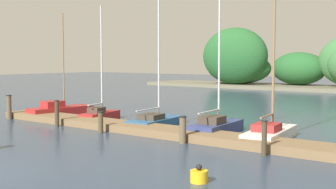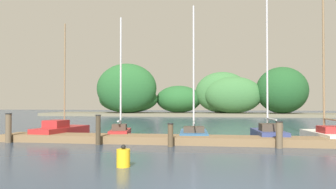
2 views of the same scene
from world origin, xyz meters
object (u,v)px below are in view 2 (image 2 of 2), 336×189
Objects in this scene: sailboat_2 at (194,133)px; sailboat_4 at (326,133)px; mooring_piling_1 at (98,130)px; channel_buoy_1 at (123,158)px; mooring_piling_0 at (8,128)px; sailboat_1 at (120,131)px; mooring_piling_3 at (279,135)px; sailboat_3 at (268,133)px; sailboat_0 at (62,131)px; mooring_piling_2 at (171,135)px.

sailboat_2 is 0.84× the size of sailboat_4.
mooring_piling_1 is 2.03× the size of channel_buoy_1.
sailboat_4 is 11.28m from channel_buoy_1.
mooring_piling_0 is at bearing 93.64° from sailboat_4.
mooring_piling_3 is (7.73, -2.84, 0.18)m from sailboat_1.
sailboat_3 is 5.78× the size of mooring_piling_1.
sailboat_0 is 11.20m from mooring_piling_3.
mooring_piling_2 is 5.14m from channel_buoy_1.
mooring_piling_0 is 1.24× the size of mooring_piling_3.
mooring_piling_1 is (-10.40, -3.06, 0.28)m from sailboat_4.
mooring_piling_1 is 1.20× the size of mooring_piling_3.
sailboat_1 reaches higher than mooring_piling_2.
sailboat_4 reaches higher than mooring_piling_1.
mooring_piling_0 is 1.03× the size of mooring_piling_1.
sailboat_1 is 7.59m from sailboat_3.
sailboat_4 reaches higher than mooring_piling_0.
sailboat_1 is 10.28m from sailboat_4.
mooring_piling_1 reaches higher than mooring_piling_3.
sailboat_1 is at bearing 88.19° from sailboat_2.
mooring_piling_3 is (7.85, 0.14, -0.11)m from mooring_piling_1.
channel_buoy_1 is at bearing 129.62° from sailboat_4.
sailboat_3 is at bearing 13.53° from mooring_piling_0.
sailboat_0 is at bearing 137.74° from mooring_piling_1.
mooring_piling_2 is at bearing 106.55° from sailboat_4.
sailboat_4 is 5.99× the size of mooring_piling_0.
sailboat_2 is at bearing 81.87° from sailboat_3.
sailboat_1 is at bearing 87.66° from mooring_piling_1.
sailboat_0 is at bearing 86.41° from sailboat_3.
mooring_piling_1 is (4.50, -0.15, -0.02)m from mooring_piling_0.
sailboat_2 reaches higher than channel_buoy_1.
sailboat_4 is 7.77m from mooring_piling_2.
sailboat_1 reaches higher than sailboat_0.
mooring_piling_0 is at bearing 104.16° from sailboat_2.
channel_buoy_1 is (2.72, -5.19, -0.41)m from mooring_piling_1.
channel_buoy_1 is (-1.27, -8.46, -0.05)m from sailboat_2.
sailboat_1 is 8.58m from channel_buoy_1.
sailboat_1 is 4.43m from mooring_piling_2.
sailboat_0 is 0.96× the size of sailboat_1.
sailboat_0 is 9.82m from channel_buoy_1.
mooring_piling_3 is (3.87, -3.13, 0.25)m from sailboat_2.
sailboat_2 reaches higher than mooring_piling_0.
mooring_piling_0 is at bearing 179.98° from mooring_piling_3.
sailboat_1 is 4.76× the size of mooring_piling_1.
sailboat_2 is at bearing 20.21° from mooring_piling_0.
sailboat_3 is at bearing 58.91° from channel_buoy_1.
channel_buoy_1 is (2.59, -8.18, -0.11)m from sailboat_1.
sailboat_3 is at bearing -98.86° from sailboat_2.
sailboat_2 is 0.89× the size of sailboat_3.
mooring_piling_1 is at bearing 98.97° from sailboat_4.
sailboat_0 reaches higher than mooring_piling_3.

